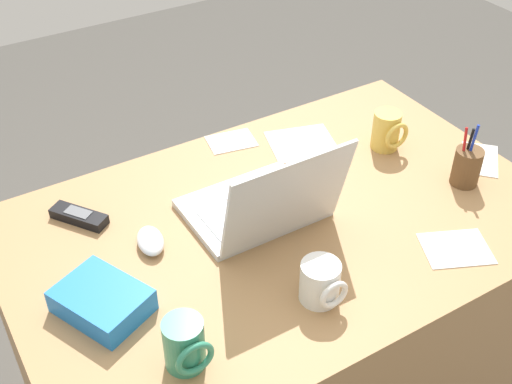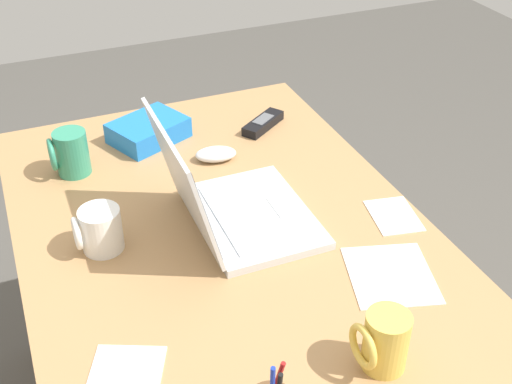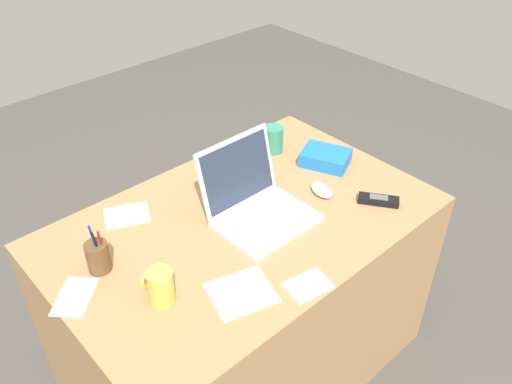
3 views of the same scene
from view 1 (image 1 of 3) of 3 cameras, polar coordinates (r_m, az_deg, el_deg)
name	(u,v)px [view 1 (image 1 of 3)]	position (r m, az deg, el deg)	size (l,w,h in m)	color
desk	(280,326)	(1.82, 2.12, -11.54)	(1.29, 0.83, 0.76)	#A87C4F
laptop	(263,205)	(1.51, 0.63, -1.11)	(0.31, 0.30, 0.25)	silver
computer_mouse	(150,241)	(1.49, -9.16, -4.20)	(0.06, 0.10, 0.03)	white
coffee_mug_white	(321,283)	(1.34, 5.66, -7.85)	(0.08, 0.09, 0.09)	white
coffee_mug_tall	(185,345)	(1.23, -6.17, -13.07)	(0.08, 0.09, 0.11)	#338C6B
coffee_mug_spare	(387,131)	(1.80, 11.32, 5.23)	(0.08, 0.09, 0.11)	#E0BC4C
cordless_phone	(79,216)	(1.60, -15.13, -2.05)	(0.12, 0.14, 0.03)	black
pen_holder	(467,166)	(1.72, 17.83, 2.14)	(0.07, 0.07, 0.17)	brown
snack_bag	(102,301)	(1.37, -13.22, -9.18)	(0.13, 0.18, 0.05)	blue
paper_note_near_laptop	(479,159)	(1.84, 18.83, 2.72)	(0.15, 0.09, 0.00)	white
paper_note_left	(231,141)	(1.82, -2.15, 4.43)	(0.13, 0.09, 0.00)	white
paper_note_right	(302,143)	(1.81, 4.02, 4.26)	(0.18, 0.16, 0.00)	white
paper_note_front	(456,249)	(1.54, 16.97, -4.72)	(0.15, 0.12, 0.00)	white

